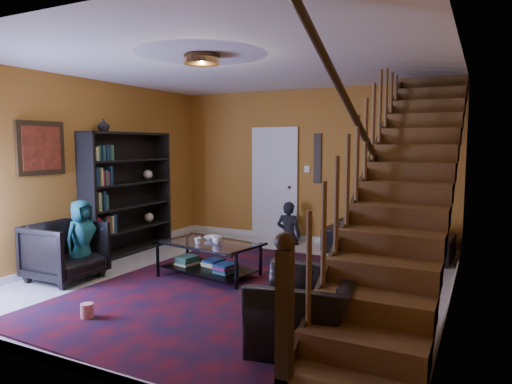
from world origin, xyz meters
TOP-DOWN VIEW (x-y plane):
  - floor at (0.00, 0.00)m, footprint 5.50×5.50m
  - room at (-1.33, 1.33)m, footprint 5.50×5.50m
  - staircase at (2.12, -0.00)m, footprint 0.95×5.02m
  - bookshelf at (-2.40, 0.60)m, footprint 0.35×1.80m
  - door at (-0.70, 2.73)m, footprint 0.82×0.05m
  - framed_picture at (-2.57, -0.90)m, footprint 0.04×0.74m
  - wall_hanging at (0.15, 2.73)m, footprint 0.14×0.03m
  - ceiling_fixture at (0.00, -0.80)m, footprint 0.40×0.40m
  - rug at (0.39, -0.45)m, footprint 3.95×4.47m
  - sofa at (1.50, 2.30)m, footprint 2.05×0.91m
  - armchair_left at (-2.05, -1.01)m, footprint 0.86×0.83m
  - armchair_right at (1.50, -1.45)m, footprint 1.03×1.14m
  - person_adult_a at (-0.25, 2.35)m, footprint 0.46×0.31m
  - person_adult_b at (1.50, 2.35)m, footprint 0.70×0.58m
  - person_child at (-1.95, -0.81)m, footprint 0.39×0.55m
  - coffee_table at (-0.40, -0.06)m, footprint 1.38×0.96m
  - cup_a at (-0.26, -0.09)m, footprint 0.15×0.15m
  - cup_b at (-0.48, -0.22)m, footprint 0.12×0.12m
  - bowl at (-0.47, 0.11)m, footprint 0.26×0.26m
  - vase at (-2.41, 0.10)m, footprint 0.18×0.18m
  - popcorn_bucket at (-0.72, -1.90)m, footprint 0.16×0.16m

SIDE VIEW (x-z plane):
  - floor at x=0.00m, z-range 0.00..0.00m
  - rug at x=0.39m, z-range 0.00..0.02m
  - room at x=-1.33m, z-range -2.70..2.80m
  - popcorn_bucket at x=-0.72m, z-range 0.02..0.17m
  - person_adult_a at x=-0.25m, z-range -0.45..0.78m
  - person_adult_b at x=1.50m, z-range -0.45..0.86m
  - coffee_table at x=-0.40m, z-range 0.04..0.52m
  - sofa at x=1.50m, z-range 0.00..0.58m
  - armchair_right at x=1.50m, z-range 0.00..0.65m
  - armchair_left at x=-2.05m, z-range 0.00..0.78m
  - bowl at x=-0.47m, z-range 0.48..0.53m
  - cup_b at x=-0.48m, z-range 0.48..0.57m
  - person_child at x=-1.95m, z-range 0.00..1.06m
  - cup_a at x=-0.26m, z-range 0.48..0.59m
  - bookshelf at x=-2.40m, z-range -0.04..1.96m
  - door at x=-0.70m, z-range 0.00..2.05m
  - staircase at x=2.12m, z-range -0.19..2.99m
  - wall_hanging at x=0.15m, z-range 1.10..2.00m
  - framed_picture at x=-2.57m, z-range 1.38..2.12m
  - vase at x=-2.41m, z-range 2.00..2.19m
  - ceiling_fixture at x=0.00m, z-range 2.69..2.79m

